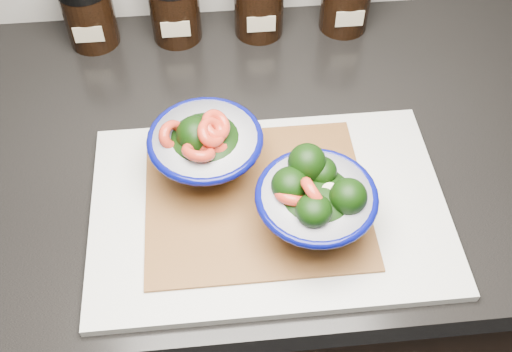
{
  "coord_description": "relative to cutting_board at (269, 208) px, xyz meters",
  "views": [
    {
      "loc": [
        -0.05,
        0.88,
        1.53
      ],
      "look_at": [
        -0.01,
        1.33,
        0.96
      ],
      "focal_mm": 42.0,
      "sensor_mm": 36.0,
      "label": 1
    }
  ],
  "objects": [
    {
      "name": "cabinet",
      "position": [
        -0.01,
        0.13,
        -0.48
      ],
      "size": [
        3.43,
        0.58,
        0.86
      ],
      "primitive_type": "cube",
      "color": "black",
      "rests_on": "ground"
    },
    {
      "name": "countertop",
      "position": [
        -0.01,
        0.13,
        -0.03
      ],
      "size": [
        3.5,
        0.6,
        0.04
      ],
      "primitive_type": "cube",
      "color": "black",
      "rests_on": "cabinet"
    },
    {
      "name": "cutting_board",
      "position": [
        0.0,
        0.0,
        0.0
      ],
      "size": [
        0.45,
        0.3,
        0.01
      ],
      "primitive_type": "cube",
      "color": "silver",
      "rests_on": "countertop"
    },
    {
      "name": "bamboo_mat",
      "position": [
        -0.02,
        0.01,
        0.01
      ],
      "size": [
        0.28,
        0.24,
        0.0
      ],
      "primitive_type": "cube",
      "color": "#9A622E",
      "rests_on": "cutting_board"
    },
    {
      "name": "bowl_left",
      "position": [
        -0.07,
        0.06,
        0.06
      ],
      "size": [
        0.15,
        0.15,
        0.11
      ],
      "rotation": [
        0.0,
        0.0,
        -0.11
      ],
      "color": "white",
      "rests_on": "bamboo_mat"
    },
    {
      "name": "bowl_right",
      "position": [
        0.05,
        -0.04,
        0.06
      ],
      "size": [
        0.14,
        0.14,
        0.11
      ],
      "rotation": [
        0.0,
        0.0,
        -0.14
      ],
      "color": "white",
      "rests_on": "bamboo_mat"
    },
    {
      "name": "spice_jar_a",
      "position": [
        -0.24,
        0.37,
        0.05
      ],
      "size": [
        0.08,
        0.08,
        0.11
      ],
      "color": "black",
      "rests_on": "countertop"
    },
    {
      "name": "spice_jar_b",
      "position": [
        -0.11,
        0.37,
        0.05
      ],
      "size": [
        0.08,
        0.08,
        0.11
      ],
      "color": "black",
      "rests_on": "countertop"
    },
    {
      "name": "spice_jar_c",
      "position": [
        0.02,
        0.37,
        0.05
      ],
      "size": [
        0.08,
        0.08,
        0.11
      ],
      "color": "black",
      "rests_on": "countertop"
    }
  ]
}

